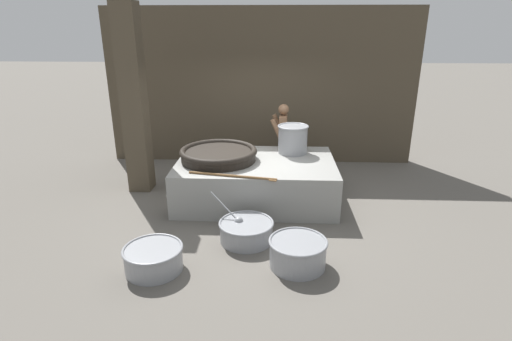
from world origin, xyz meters
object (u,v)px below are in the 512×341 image
at_px(cook, 282,139).
at_px(prep_bowl_meat, 153,258).
at_px(prep_bowl_vegetables, 246,230).
at_px(stock_pot, 293,139).
at_px(giant_wok_near, 219,154).
at_px(prep_bowl_extra, 298,252).

relative_size(cook, prep_bowl_meat, 1.98).
bearing_deg(prep_bowl_vegetables, stock_pot, 69.71).
bearing_deg(prep_bowl_vegetables, prep_bowl_meat, -145.00).
bearing_deg(giant_wok_near, prep_bowl_meat, -103.63).
xyz_separation_m(prep_bowl_vegetables, prep_bowl_extra, (0.75, -0.65, 0.04)).
distance_m(giant_wok_near, prep_bowl_meat, 2.56).
bearing_deg(prep_bowl_meat, prep_bowl_extra, 5.48).
xyz_separation_m(giant_wok_near, prep_bowl_extra, (1.36, -2.21, -0.68)).
height_order(giant_wok_near, stock_pot, stock_pot).
bearing_deg(giant_wok_near, prep_bowl_extra, -58.33).
xyz_separation_m(stock_pot, cook, (-0.18, 0.71, -0.19)).
relative_size(prep_bowl_vegetables, prep_bowl_extra, 1.26).
xyz_separation_m(cook, prep_bowl_meat, (-1.78, -3.63, -0.68)).
bearing_deg(prep_bowl_extra, giant_wok_near, 121.67).
bearing_deg(giant_wok_near, stock_pot, 20.77).
xyz_separation_m(prep_bowl_meat, prep_bowl_extra, (1.94, 0.19, 0.03)).
relative_size(giant_wok_near, cook, 0.89).
bearing_deg(prep_bowl_extra, cook, 92.73).
height_order(giant_wok_near, cook, cook).
bearing_deg(cook, stock_pot, 108.42).
relative_size(cook, prep_bowl_vegetables, 1.58).
bearing_deg(giant_wok_near, cook, 45.85).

